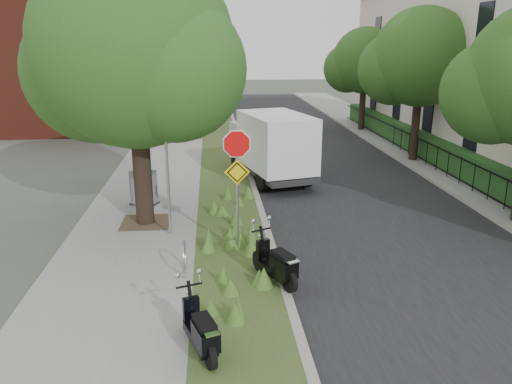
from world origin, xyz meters
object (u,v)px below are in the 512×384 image
sign_assembly (237,166)px  box_truck (272,143)px  scooter_far (202,336)px  utility_cabinet (144,188)px  scooter_near (279,268)px

sign_assembly → box_truck: 7.25m
scooter_far → utility_cabinet: bearing=103.4°
sign_assembly → utility_cabinet: (-2.84, 3.98, -1.67)m
scooter_near → utility_cabinet: 7.00m
sign_assembly → utility_cabinet: size_ratio=2.88×
scooter_far → box_truck: size_ratio=0.29×
box_truck → utility_cabinet: 5.52m
scooter_near → box_truck: 9.09m
scooter_far → box_truck: bearing=77.4°
scooter_near → scooter_far: bearing=-123.6°
scooter_near → utility_cabinet: bearing=121.2°
sign_assembly → scooter_near: 2.81m
sign_assembly → utility_cabinet: 5.17m
scooter_far → box_truck: box_truck is taller
scooter_near → utility_cabinet: size_ratio=1.40×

